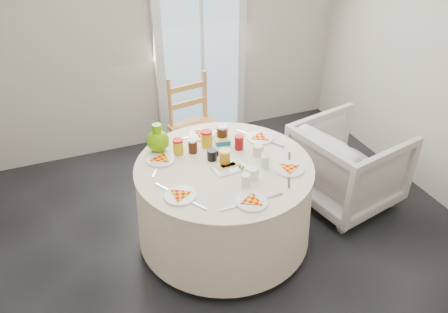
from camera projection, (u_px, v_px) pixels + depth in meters
name	position (u px, v px, depth m)	size (l,w,h in m)	color
floor	(238.00, 255.00, 3.48)	(4.00, 4.00, 0.00)	black
wall_back	(161.00, 25.00, 4.34)	(4.00, 0.02, 2.60)	#BCB5A3
glass_door	(201.00, 46.00, 4.56)	(1.00, 0.08, 2.10)	silver
table	(224.00, 201.00, 3.46)	(1.38, 1.38, 0.70)	beige
wooden_chair	(198.00, 131.00, 4.23)	(0.44, 0.42, 1.00)	#B87F4C
armchair	(348.00, 164.00, 3.88)	(0.81, 0.76, 0.84)	beige
place_settings	(224.00, 160.00, 3.25)	(1.19, 1.19, 0.02)	silver
jar_cluster	(207.00, 141.00, 3.38)	(0.53, 0.27, 0.16)	#9F421E
butter_tub	(223.00, 137.00, 3.50)	(0.12, 0.09, 0.05)	#076D92
green_pitcher	(157.00, 135.00, 3.36)	(0.18, 0.18, 0.23)	#5FA602
cheese_platter	(229.00, 163.00, 3.21)	(0.25, 0.16, 0.03)	white
mugs_glasses	(240.00, 153.00, 3.25)	(0.56, 0.56, 0.10)	gray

